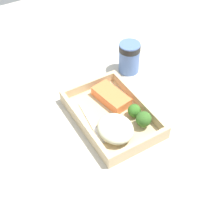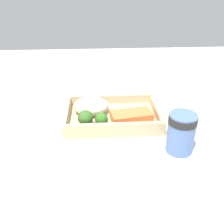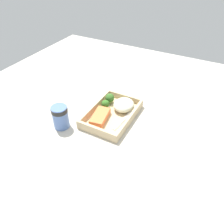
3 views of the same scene
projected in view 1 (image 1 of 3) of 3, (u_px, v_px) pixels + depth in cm
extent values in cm
cube|color=beige|center=(112.00, 121.00, 88.35)|extent=(160.00, 160.00, 2.00)
cube|color=tan|center=(112.00, 117.00, 87.19)|extent=(27.71, 18.81, 1.20)
cube|color=tan|center=(84.00, 125.00, 82.57)|extent=(27.71, 1.20, 2.83)
cube|color=tan|center=(138.00, 101.00, 88.88)|extent=(27.71, 1.20, 2.83)
cube|color=tan|center=(89.00, 85.00, 93.51)|extent=(1.20, 16.41, 2.83)
cube|color=tan|center=(140.00, 145.00, 77.94)|extent=(1.20, 16.41, 2.83)
cube|color=orange|center=(111.00, 97.00, 89.95)|extent=(12.32, 7.62, 2.84)
ellipsoid|color=beige|center=(115.00, 129.00, 80.43)|extent=(10.49, 9.16, 4.65)
cylinder|color=#87A85A|center=(134.00, 115.00, 86.27)|extent=(1.39, 1.39, 1.16)
sphere|color=#356C23|center=(134.00, 111.00, 85.12)|extent=(3.65, 3.65, 3.65)
cylinder|color=#7FA65F|center=(143.00, 124.00, 83.56)|extent=(1.61, 1.61, 1.62)
sphere|color=#356324|center=(144.00, 119.00, 82.12)|extent=(4.24, 4.24, 4.24)
cube|color=silver|center=(89.00, 118.00, 85.85)|extent=(12.45, 2.45, 0.44)
cube|color=silver|center=(100.00, 138.00, 80.92)|extent=(3.62, 2.56, 0.44)
cylinder|color=#5372B3|center=(129.00, 58.00, 98.79)|extent=(6.59, 6.59, 10.12)
cylinder|color=black|center=(130.00, 48.00, 96.07)|extent=(6.79, 6.79, 1.82)
cube|color=white|center=(180.00, 96.00, 93.85)|extent=(11.97, 15.55, 0.24)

